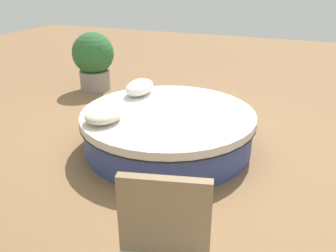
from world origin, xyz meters
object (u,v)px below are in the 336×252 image
round_bed (168,129)px  planter (93,59)px  throw_pillow_0 (140,87)px  throw_pillow_1 (104,115)px

round_bed → planter: (-1.62, -2.03, 0.32)m
throw_pillow_0 → planter: (-1.16, -1.44, -0.00)m
planter → throw_pillow_1: bearing=34.7°
round_bed → planter: planter is taller
round_bed → throw_pillow_0: (-0.45, -0.58, 0.32)m
round_bed → throw_pillow_1: throw_pillow_1 is taller
round_bed → throw_pillow_0: 0.80m
round_bed → planter: bearing=-128.6°
round_bed → throw_pillow_0: throw_pillow_0 is taller
throw_pillow_0 → round_bed: bearing=52.1°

